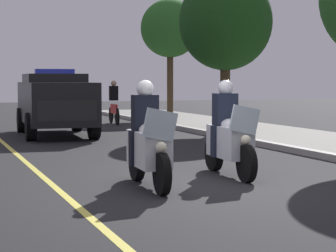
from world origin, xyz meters
name	(u,v)px	position (x,y,z in m)	size (l,w,h in m)	color
ground_plane	(194,187)	(0.00, 0.00, 0.00)	(80.00, 80.00, 0.00)	black
lane_stripe_center	(64,194)	(0.00, -2.13, 0.00)	(48.00, 0.12, 0.01)	#E0D14C
police_motorcycle_lead_left	(148,144)	(-0.21, -0.71, 0.70)	(2.14, 0.60, 1.72)	black
police_motorcycle_lead_right	(229,137)	(-0.84, 1.02, 0.70)	(2.14, 0.60, 1.72)	black
police_suv	(55,101)	(-10.32, -0.36, 1.07)	(4.99, 2.28, 2.05)	black
cyclist_background	(114,102)	(-14.50, 2.66, 0.84)	(1.76, 0.33, 1.69)	black
tree_far_back	(226,22)	(-9.79, 5.15, 3.59)	(3.06, 3.06, 5.10)	#42301E
tree_behind_suv	(170,29)	(-18.00, 6.27, 4.01)	(2.67, 2.67, 5.25)	#42301E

